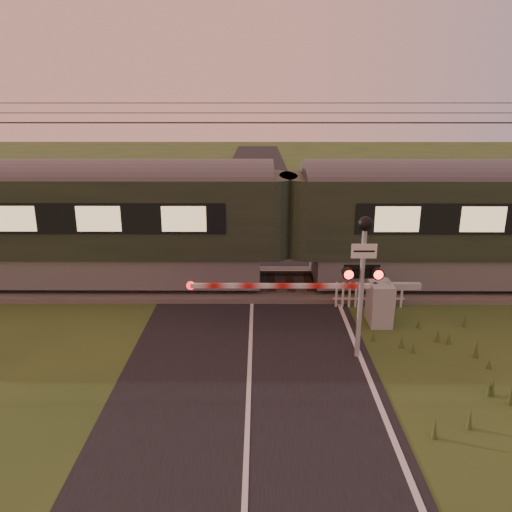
{
  "coord_description": "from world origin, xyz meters",
  "views": [
    {
      "loc": [
        0.22,
        -9.82,
        6.0
      ],
      "look_at": [
        0.14,
        3.2,
        2.08
      ],
      "focal_mm": 35.0,
      "sensor_mm": 36.0,
      "label": 1
    }
  ],
  "objects_px": {
    "boom_gate": "(371,301)",
    "crossing_signal": "(363,263)",
    "train": "(287,222)",
    "picket_fence": "(369,295)"
  },
  "relations": [
    {
      "from": "boom_gate",
      "to": "train",
      "type": "bearing_deg",
      "value": 126.18
    },
    {
      "from": "boom_gate",
      "to": "crossing_signal",
      "type": "height_order",
      "value": "crossing_signal"
    },
    {
      "from": "boom_gate",
      "to": "picket_fence",
      "type": "xyz_separation_m",
      "value": [
        0.21,
        1.17,
        -0.27
      ]
    },
    {
      "from": "train",
      "to": "boom_gate",
      "type": "xyz_separation_m",
      "value": [
        2.24,
        -3.07,
        -1.61
      ]
    },
    {
      "from": "train",
      "to": "crossing_signal",
      "type": "relative_size",
      "value": 12.08
    },
    {
      "from": "crossing_signal",
      "to": "picket_fence",
      "type": "relative_size",
      "value": 1.61
    },
    {
      "from": "train",
      "to": "crossing_signal",
      "type": "bearing_deg",
      "value": -73.6
    },
    {
      "from": "crossing_signal",
      "to": "picket_fence",
      "type": "distance_m",
      "value": 3.91
    },
    {
      "from": "crossing_signal",
      "to": "train",
      "type": "bearing_deg",
      "value": 106.4
    },
    {
      "from": "boom_gate",
      "to": "picket_fence",
      "type": "distance_m",
      "value": 1.22
    }
  ]
}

